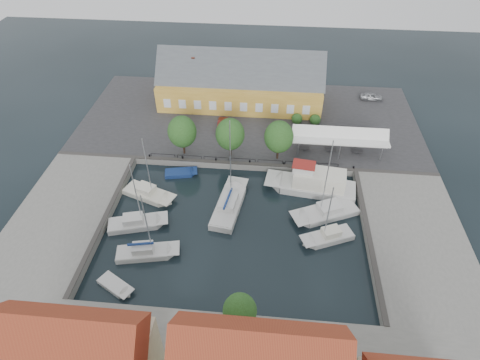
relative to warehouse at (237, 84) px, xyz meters
The scene contains 19 objects.
ground 28.82m from the warehouse, 84.77° to the right, with size 140.00×140.00×0.00m, color black.
north_quay 7.13m from the warehouse, 64.14° to the right, with size 56.00×26.00×1.00m, color #2D2D30.
west_quay 36.24m from the warehouse, 122.58° to the right, with size 12.00×24.00×1.00m, color slate.
east_quay 39.27m from the warehouse, 50.98° to the right, with size 12.00×24.00×1.00m, color slate.
quay_edge_fittings 23.99m from the warehouse, 83.67° to the right, with size 56.00×24.72×0.40m.
warehouse is the anchor object (origin of this frame).
tent_canopy 21.63m from the warehouse, 39.86° to the right, with size 14.00×4.00×2.83m.
quay_trees 16.37m from the warehouse, 87.91° to the right, with size 18.20×4.20×6.30m.
car_silver 24.46m from the warehouse, ahead, with size 1.64×4.08×1.39m, color #96989D.
car_red 9.82m from the warehouse, 99.22° to the right, with size 1.52×4.35×1.43m, color maroon.
center_sailboat 26.65m from the warehouse, 86.65° to the right, with size 4.34×10.20×13.47m.
trawler 25.43m from the warehouse, 59.56° to the right, with size 12.84×5.27×5.00m.
east_boat_a 30.29m from the warehouse, 61.74° to the right, with size 9.26×6.37×12.55m.
east_boat_b 34.02m from the warehouse, 65.20° to the right, with size 6.84×4.55×9.27m.
west_boat_b 27.25m from the warehouse, 111.15° to the right, with size 7.79×5.01×10.31m.
west_boat_c 32.38m from the warehouse, 107.64° to the right, with size 7.79×4.27×10.28m.
west_boat_d 36.03m from the warehouse, 101.67° to the right, with size 7.65×3.62×10.08m.
launch_sw 41.08m from the warehouse, 103.33° to the right, with size 4.58×3.58×0.98m.
launch_nw 21.52m from the warehouse, 107.45° to the right, with size 4.94×2.76×0.88m.
Camera 1 is at (3.90, -35.55, 37.42)m, focal length 30.00 mm.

